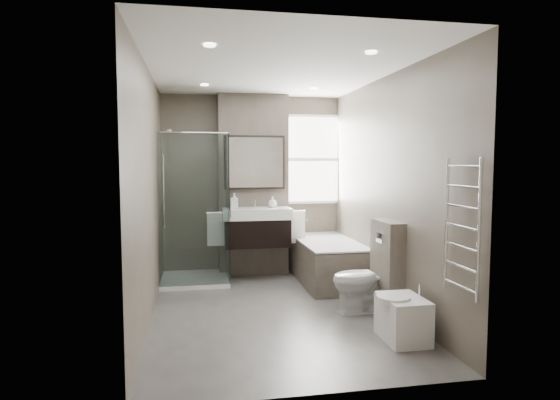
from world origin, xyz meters
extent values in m
cube|color=#514D4A|center=(0.00, 0.00, -0.03)|extent=(2.65, 3.85, 0.05)
cube|color=silver|center=(0.00, 0.00, 2.62)|extent=(2.65, 3.85, 0.05)
cube|color=#5C5347|center=(0.00, 1.92, 1.30)|extent=(2.65, 0.05, 2.60)
cube|color=#5C5347|center=(0.00, -1.92, 1.30)|extent=(2.65, 0.05, 2.60)
cube|color=#5C5347|center=(-1.32, 0.00, 1.30)|extent=(0.05, 3.85, 2.60)
cube|color=#5C5347|center=(1.32, 0.00, 1.30)|extent=(0.05, 3.85, 2.60)
cube|color=#574F45|center=(0.00, 1.77, 1.30)|extent=(1.00, 0.25, 2.60)
cube|color=black|center=(0.00, 1.42, 0.66)|extent=(0.90, 0.45, 0.38)
cube|color=white|center=(0.00, 1.42, 0.92)|extent=(0.95, 0.47, 0.15)
cylinder|color=silver|center=(0.00, 1.59, 1.06)|extent=(0.03, 0.03, 0.12)
cylinder|color=silver|center=(0.00, 1.53, 1.11)|extent=(0.02, 0.12, 0.02)
cube|color=black|center=(0.00, 1.62, 1.63)|extent=(0.86, 0.06, 0.76)
cube|color=white|center=(0.00, 1.58, 1.63)|extent=(0.80, 0.02, 0.70)
cube|color=white|center=(-0.56, 1.40, 0.72)|extent=(0.24, 0.06, 0.44)
cube|color=white|center=(0.56, 1.40, 0.72)|extent=(0.24, 0.06, 0.44)
cube|color=white|center=(-0.85, 1.45, 0.03)|extent=(0.90, 0.90, 0.06)
cube|color=white|center=(-0.85, 1.01, 1.03)|extent=(0.88, 0.01, 1.94)
cube|color=white|center=(-0.41, 1.45, 1.03)|extent=(0.01, 0.88, 1.94)
cylinder|color=silver|center=(-1.25, 1.45, 1.25)|extent=(0.02, 0.02, 1.00)
cube|color=#574F45|center=(0.93, 1.10, 0.28)|extent=(0.75, 1.60, 0.55)
cube|color=white|center=(0.93, 1.10, 0.56)|extent=(0.75, 1.60, 0.03)
cube|color=white|center=(0.93, 1.10, 0.49)|extent=(0.61, 1.42, 0.12)
cube|color=white|center=(0.90, 1.88, 1.67)|extent=(0.98, 0.04, 1.33)
cube|color=white|center=(0.90, 1.85, 1.67)|extent=(0.90, 0.01, 1.25)
cube|color=white|center=(0.90, 1.85, 1.68)|extent=(0.90, 0.01, 0.05)
imported|color=white|center=(0.97, -0.20, 0.36)|extent=(0.73, 0.45, 0.72)
cube|color=#574F45|center=(1.21, -0.25, 0.50)|extent=(0.18, 0.55, 1.00)
cube|color=silver|center=(1.11, -0.25, 0.82)|extent=(0.01, 0.16, 0.11)
cube|color=white|center=(1.02, -1.06, 0.20)|extent=(0.36, 0.50, 0.40)
cylinder|color=white|center=(0.92, -1.06, 0.40)|extent=(0.30, 0.30, 0.05)
cylinder|color=silver|center=(1.18, -1.06, 0.47)|extent=(0.02, 0.02, 0.10)
cylinder|color=silver|center=(1.25, -1.83, 1.12)|extent=(0.03, 0.03, 1.10)
cylinder|color=silver|center=(1.25, -1.37, 1.12)|extent=(0.03, 0.03, 1.10)
cube|color=silver|center=(1.25, -1.60, 1.12)|extent=(0.02, 0.46, 1.00)
imported|color=white|center=(-0.30, 1.45, 1.11)|extent=(0.09, 0.10, 0.21)
imported|color=white|center=(0.23, 1.47, 1.08)|extent=(0.12, 0.12, 0.16)
camera|label=1|loc=(-0.84, -4.97, 1.63)|focal=30.00mm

